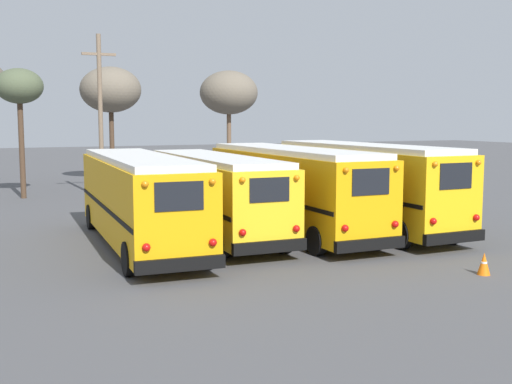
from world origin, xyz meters
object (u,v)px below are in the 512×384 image
(school_bus_0, at_px, (139,197))
(utility_pole, at_px, (100,114))
(school_bus_1, at_px, (214,192))
(school_bus_2, at_px, (291,187))
(traffic_cone, at_px, (484,264))
(bare_tree_2, at_px, (19,88))
(bare_tree_1, at_px, (229,93))
(bare_tree_0, at_px, (111,90))
(school_bus_3, at_px, (364,183))

(school_bus_0, relative_size, utility_pole, 1.25)
(school_bus_0, distance_m, utility_pole, 13.97)
(school_bus_1, height_order, school_bus_2, school_bus_2)
(school_bus_2, xyz_separation_m, traffic_cone, (1.87, -8.17, -1.44))
(school_bus_1, xyz_separation_m, bare_tree_2, (-5.54, 15.01, 4.31))
(school_bus_0, bearing_deg, school_bus_2, 2.11)
(bare_tree_1, bearing_deg, traffic_cone, -98.24)
(bare_tree_0, height_order, traffic_cone, bare_tree_0)
(school_bus_1, relative_size, school_bus_2, 0.95)
(bare_tree_2, bearing_deg, school_bus_2, -61.21)
(school_bus_3, relative_size, utility_pole, 1.19)
(school_bus_1, distance_m, traffic_cone, 9.97)
(school_bus_0, bearing_deg, school_bus_3, -1.66)
(bare_tree_1, bearing_deg, school_bus_2, -105.86)
(utility_pole, xyz_separation_m, bare_tree_2, (-3.90, 2.08, 1.35))
(school_bus_2, xyz_separation_m, bare_tree_0, (-2.17, 22.48, 4.49))
(school_bus_0, distance_m, school_bus_2, 5.93)
(school_bus_0, xyz_separation_m, bare_tree_0, (3.76, 22.70, 4.56))
(school_bus_1, xyz_separation_m, bare_tree_0, (0.80, 22.03, 4.60))
(utility_pole, bearing_deg, bare_tree_2, 151.92)
(utility_pole, relative_size, bare_tree_1, 1.13)
(school_bus_0, relative_size, traffic_cone, 17.46)
(bare_tree_1, bearing_deg, bare_tree_2, -156.35)
(school_bus_1, xyz_separation_m, school_bus_2, (2.96, -0.45, 0.11))
(utility_pole, xyz_separation_m, bare_tree_1, (10.82, 8.53, 1.56))
(school_bus_2, bearing_deg, school_bus_0, -177.89)
(school_bus_0, height_order, school_bus_2, school_bus_2)
(utility_pole, relative_size, traffic_cone, 13.93)
(bare_tree_0, bearing_deg, bare_tree_2, -132.06)
(school_bus_2, height_order, bare_tree_0, bare_tree_0)
(bare_tree_1, bearing_deg, school_bus_3, -98.29)
(bare_tree_2, height_order, traffic_cone, bare_tree_2)
(school_bus_2, height_order, traffic_cone, school_bus_2)
(school_bus_2, bearing_deg, bare_tree_2, 118.79)
(school_bus_2, height_order, utility_pole, utility_pole)
(bare_tree_1, distance_m, bare_tree_2, 16.07)
(school_bus_0, bearing_deg, traffic_cone, -45.58)
(utility_pole, height_order, bare_tree_1, utility_pole)
(school_bus_0, height_order, traffic_cone, school_bus_0)
(utility_pole, bearing_deg, school_bus_3, -61.39)
(utility_pole, height_order, bare_tree_0, utility_pole)
(school_bus_0, height_order, utility_pole, utility_pole)
(school_bus_0, distance_m, bare_tree_0, 23.46)
(traffic_cone, bearing_deg, bare_tree_1, 81.76)
(school_bus_1, relative_size, traffic_cone, 16.32)
(school_bus_1, bearing_deg, bare_tree_0, 87.93)
(school_bus_1, relative_size, utility_pole, 1.17)
(bare_tree_1, xyz_separation_m, traffic_cone, (-4.35, -30.08, -5.86))
(school_bus_3, bearing_deg, bare_tree_2, 125.71)
(bare_tree_0, height_order, bare_tree_1, bare_tree_0)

